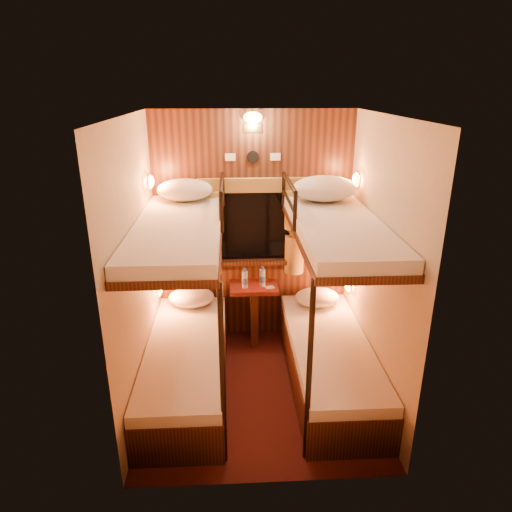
{
  "coord_description": "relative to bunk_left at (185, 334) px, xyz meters",
  "views": [
    {
      "loc": [
        -0.21,
        -3.47,
        2.62
      ],
      "look_at": [
        -0.02,
        0.15,
        1.25
      ],
      "focal_mm": 32.0,
      "sensor_mm": 36.0,
      "label": 1
    }
  ],
  "objects": [
    {
      "name": "floor",
      "position": [
        0.65,
        -0.07,
        -0.56
      ],
      "size": [
        2.1,
        2.1,
        0.0
      ],
      "primitive_type": "plane",
      "color": "#37110F",
      "rests_on": "ground"
    },
    {
      "name": "ceiling",
      "position": [
        0.65,
        -0.07,
        1.84
      ],
      "size": [
        2.1,
        2.1,
        0.0
      ],
      "primitive_type": "plane",
      "rotation": [
        3.14,
        0.0,
        0.0
      ],
      "color": "silver",
      "rests_on": "wall_back"
    },
    {
      "name": "wall_back",
      "position": [
        0.65,
        0.98,
        0.64
      ],
      "size": [
        2.4,
        0.0,
        2.4
      ],
      "primitive_type": "plane",
      "rotation": [
        1.57,
        0.0,
        0.0
      ],
      "color": "#C6B293",
      "rests_on": "floor"
    },
    {
      "name": "wall_front",
      "position": [
        0.65,
        -1.12,
        0.64
      ],
      "size": [
        2.4,
        0.0,
        2.4
      ],
      "primitive_type": "plane",
      "rotation": [
        -1.57,
        0.0,
        0.0
      ],
      "color": "#C6B293",
      "rests_on": "floor"
    },
    {
      "name": "wall_left",
      "position": [
        -0.35,
        -0.07,
        0.64
      ],
      "size": [
        0.0,
        2.4,
        2.4
      ],
      "primitive_type": "plane",
      "rotation": [
        1.57,
        0.0,
        1.57
      ],
      "color": "#C6B293",
      "rests_on": "floor"
    },
    {
      "name": "wall_right",
      "position": [
        1.65,
        -0.07,
        0.64
      ],
      "size": [
        0.0,
        2.4,
        2.4
      ],
      "primitive_type": "plane",
      "rotation": [
        1.57,
        0.0,
        -1.57
      ],
      "color": "#C6B293",
      "rests_on": "floor"
    },
    {
      "name": "back_panel",
      "position": [
        0.65,
        0.97,
        0.64
      ],
      "size": [
        2.0,
        0.03,
        2.4
      ],
      "primitive_type": "cube",
      "color": "black",
      "rests_on": "floor"
    },
    {
      "name": "bunk_left",
      "position": [
        0.0,
        0.0,
        0.0
      ],
      "size": [
        0.72,
        1.9,
        1.82
      ],
      "color": "black",
      "rests_on": "floor"
    },
    {
      "name": "bunk_right",
      "position": [
        1.3,
        0.0,
        0.0
      ],
      "size": [
        0.72,
        1.9,
        1.82
      ],
      "color": "black",
      "rests_on": "floor"
    },
    {
      "name": "window",
      "position": [
        0.65,
        0.94,
        0.62
      ],
      "size": [
        1.0,
        0.12,
        0.79
      ],
      "color": "black",
      "rests_on": "back_panel"
    },
    {
      "name": "curtains",
      "position": [
        0.65,
        0.9,
        0.71
      ],
      "size": [
        1.1,
        0.22,
        1.0
      ],
      "color": "olive",
      "rests_on": "back_panel"
    },
    {
      "name": "back_fixtures",
      "position": [
        0.65,
        0.93,
        1.69
      ],
      "size": [
        0.54,
        0.09,
        0.48
      ],
      "color": "black",
      "rests_on": "back_panel"
    },
    {
      "name": "reading_lamps",
      "position": [
        0.65,
        0.63,
        0.68
      ],
      "size": [
        2.0,
        0.2,
        1.25
      ],
      "color": "orange",
      "rests_on": "wall_left"
    },
    {
      "name": "table",
      "position": [
        0.65,
        0.78,
        -0.14
      ],
      "size": [
        0.5,
        0.34,
        0.66
      ],
      "color": "maroon",
      "rests_on": "floor"
    },
    {
      "name": "bottle_left",
      "position": [
        0.55,
        0.73,
        0.18
      ],
      "size": [
        0.06,
        0.06,
        0.22
      ],
      "rotation": [
        0.0,
        0.0,
        -0.36
      ],
      "color": "#99BFE5",
      "rests_on": "table"
    },
    {
      "name": "bottle_right",
      "position": [
        0.73,
        0.76,
        0.19
      ],
      "size": [
        0.06,
        0.06,
        0.22
      ],
      "rotation": [
        0.0,
        0.0,
        -0.11
      ],
      "color": "#99BFE5",
      "rests_on": "table"
    },
    {
      "name": "sachet_a",
      "position": [
        0.81,
        0.72,
        0.09
      ],
      "size": [
        0.11,
        0.09,
        0.01
      ],
      "primitive_type": "cube",
      "rotation": [
        0.0,
        0.0,
        0.32
      ],
      "color": "silver",
      "rests_on": "table"
    },
    {
      "name": "sachet_b",
      "position": [
        0.69,
        0.86,
        0.09
      ],
      "size": [
        0.07,
        0.06,
        0.0
      ],
      "primitive_type": "cube",
      "rotation": [
        0.0,
        0.0,
        0.18
      ],
      "color": "silver",
      "rests_on": "table"
    },
    {
      "name": "pillow_lower_left",
      "position": [
        -0.0,
        0.75,
        -0.01
      ],
      "size": [
        0.47,
        0.34,
        0.19
      ],
      "primitive_type": "ellipsoid",
      "color": "silver",
      "rests_on": "bunk_left"
    },
    {
      "name": "pillow_lower_right",
      "position": [
        1.3,
        0.69,
        -0.01
      ],
      "size": [
        0.46,
        0.33,
        0.18
      ],
      "primitive_type": "ellipsoid",
      "color": "silver",
      "rests_on": "bunk_right"
    },
    {
      "name": "pillow_upper_left",
      "position": [
        -0.0,
        0.7,
        1.13
      ],
      "size": [
        0.52,
        0.37,
        0.2
      ],
      "primitive_type": "ellipsoid",
      "color": "silver",
      "rests_on": "bunk_left"
    },
    {
      "name": "pillow_upper_right",
      "position": [
        1.3,
        0.61,
        1.15
      ],
      "size": [
        0.6,
        0.43,
        0.24
      ],
      "primitive_type": "ellipsoid",
      "color": "silver",
      "rests_on": "bunk_right"
    }
  ]
}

